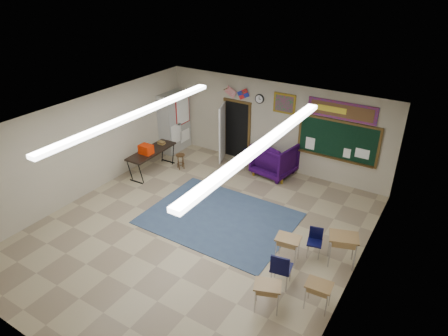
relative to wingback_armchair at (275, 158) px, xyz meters
The scene contains 25 objects.
floor 4.07m from the wingback_armchair, 94.74° to the right, with size 9.00×9.00×0.00m, color tan.
back_wall 1.10m from the wingback_armchair, 124.73° to the left, with size 8.00×0.04×3.00m, color #A69F87.
front_wall 8.58m from the wingback_armchair, 92.24° to the right, with size 8.00×0.04×3.00m, color #A69F87.
left_wall 5.98m from the wingback_armchair, 137.16° to the right, with size 0.04×9.00×3.00m, color #A69F87.
right_wall 5.52m from the wingback_armchair, 47.63° to the right, with size 0.04×9.00×3.00m, color #A69F87.
ceiling 4.71m from the wingback_armchair, 94.74° to the right, with size 8.00×9.00×0.04m, color white.
area_rug 3.27m from the wingback_armchair, 92.38° to the right, with size 4.00×3.00×0.02m, color #354A64.
fluorescent_strips 4.68m from the wingback_armchair, 94.74° to the right, with size 3.86×6.00×0.10m, color white, non-canonical shape.
doorway 1.93m from the wingback_armchair, 169.74° to the left, with size 1.10×0.89×2.16m.
chalkboard 2.12m from the wingback_armchair, 13.35° to the left, with size 2.55×0.14×1.30m.
bulletin_board 2.69m from the wingback_armchair, 13.47° to the left, with size 2.10×0.05×0.55m.
framed_art_print 1.84m from the wingback_armchair, 87.89° to the left, with size 0.75×0.05×0.65m.
wall_clock 2.04m from the wingback_armchair, 153.15° to the left, with size 0.32×0.05×0.32m.
wall_flags 2.61m from the wingback_armchair, 166.35° to the left, with size 1.16×0.06×0.70m, color red, non-canonical shape.
storage_cabinet 4.08m from the wingback_armchair, behind, with size 0.59×1.25×2.20m.
wingback_armchair is the anchor object (origin of this frame).
student_chair_reading 0.91m from the wingback_armchair, behind, with size 0.42×0.42×0.84m, color black, non-canonical shape.
student_chair_desk_a 5.24m from the wingback_armchair, 62.76° to the right, with size 0.46×0.46×0.92m, color black, non-canonical shape.
student_chair_desk_b 4.26m from the wingback_armchair, 51.26° to the right, with size 0.37×0.37×0.73m, color black, non-canonical shape.
student_desk_front_left 4.43m from the wingback_armchair, 60.38° to the right, with size 0.62×0.50×0.68m.
student_desk_front_right 4.64m from the wingback_armchair, 44.56° to the right, with size 0.79×0.69×0.80m.
student_desk_back_left 5.97m from the wingback_armchair, 65.78° to the right, with size 0.66×0.58×0.65m.
student_desk_back_right 5.89m from the wingback_armchair, 55.69° to the right, with size 0.56×0.43×0.63m.
folding_table 4.12m from the wingback_armchair, 149.83° to the right, with size 0.70×1.94×1.10m.
wooden_stool 3.22m from the wingback_armchair, 154.78° to the right, with size 0.30×0.30×0.53m.
Camera 1 is at (5.22, -6.98, 6.42)m, focal length 32.00 mm.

